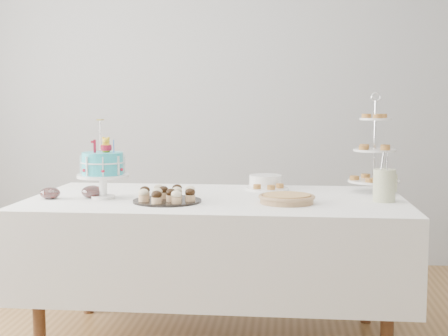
# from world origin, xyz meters

# --- Properties ---
(walls) EXTENTS (5.04, 4.04, 2.70)m
(walls) POSITION_xyz_m (0.00, 0.00, 1.35)
(walls) COLOR #9DA0A2
(walls) RESTS_ON floor
(table) EXTENTS (1.92, 1.02, 0.77)m
(table) POSITION_xyz_m (0.00, 0.30, 0.54)
(table) COLOR white
(table) RESTS_ON floor
(birthday_cake) EXTENTS (0.26, 0.26, 0.40)m
(birthday_cake) POSITION_xyz_m (-0.57, 0.20, 0.88)
(birthday_cake) COLOR white
(birthday_cake) RESTS_ON table
(cupcake_tray) EXTENTS (0.34, 0.34, 0.08)m
(cupcake_tray) POSITION_xyz_m (-0.23, 0.13, 0.81)
(cupcake_tray) COLOR black
(cupcake_tray) RESTS_ON table
(pie) EXTENTS (0.28, 0.28, 0.04)m
(pie) POSITION_xyz_m (0.36, 0.15, 0.79)
(pie) COLOR #A27A58
(pie) RESTS_ON table
(tiered_stand) EXTENTS (0.28, 0.28, 0.54)m
(tiered_stand) POSITION_xyz_m (0.83, 0.58, 1.00)
(tiered_stand) COLOR silver
(tiered_stand) RESTS_ON table
(plate_stack) EXTENTS (0.19, 0.19, 0.07)m
(plate_stack) POSITION_xyz_m (0.24, 0.70, 0.81)
(plate_stack) COLOR white
(plate_stack) RESTS_ON table
(pastry_plate) EXTENTS (0.24, 0.24, 0.04)m
(pastry_plate) POSITION_xyz_m (0.25, 0.60, 0.79)
(pastry_plate) COLOR white
(pastry_plate) RESTS_ON table
(jam_bowl_a) EXTENTS (0.11, 0.11, 0.07)m
(jam_bowl_a) POSITION_xyz_m (-0.64, 0.22, 0.80)
(jam_bowl_a) COLOR silver
(jam_bowl_a) RESTS_ON table
(jam_bowl_b) EXTENTS (0.10, 0.10, 0.06)m
(jam_bowl_b) POSITION_xyz_m (-0.84, 0.17, 0.80)
(jam_bowl_b) COLOR silver
(jam_bowl_b) RESTS_ON table
(utensil_pitcher) EXTENTS (0.12, 0.11, 0.25)m
(utensil_pitcher) POSITION_xyz_m (0.84, 0.25, 0.86)
(utensil_pitcher) COLOR #F0E6D0
(utensil_pitcher) RESTS_ON table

